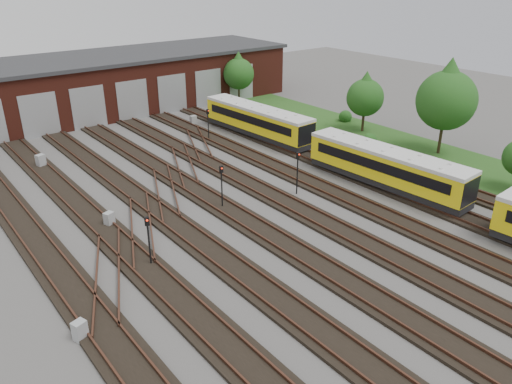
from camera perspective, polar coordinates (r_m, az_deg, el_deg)
ground at (r=30.74m, az=9.31°, el=-6.83°), size 120.00×120.00×0.00m
track_network at (r=30.91m, az=8.31°, el=-6.34°), size 30.40×70.00×0.33m
maintenance_shed at (r=61.95m, az=-18.98°, el=11.41°), size 51.00×12.50×6.35m
grass_verge at (r=50.07m, az=15.95°, el=5.11°), size 8.00×55.00×0.05m
metro_train at (r=39.58m, az=14.67°, el=2.84°), size 3.22×45.61×2.79m
signal_mast_0 at (r=28.70m, az=-12.20°, el=-4.83°), size 0.29×0.28×3.16m
signal_mast_1 at (r=34.89m, az=-3.95°, el=1.19°), size 0.26×0.25×3.23m
signal_mast_2 at (r=49.53m, az=-5.50°, el=8.14°), size 0.28×0.26×3.13m
signal_mast_3 at (r=37.20m, az=4.77°, el=2.79°), size 0.28×0.27×3.34m
relay_cabinet_0 at (r=25.13m, az=-19.48°, el=-14.71°), size 0.71×0.65×0.99m
relay_cabinet_1 at (r=46.56m, az=-23.38°, el=3.28°), size 0.82×0.74×1.13m
relay_cabinet_2 at (r=34.44m, az=-16.43°, el=-3.01°), size 0.74×0.68×0.99m
relay_cabinet_3 at (r=54.99m, az=-7.18°, el=8.12°), size 0.66×0.56×1.05m
relay_cabinet_4 at (r=39.84m, az=14.98°, el=1.05°), size 0.80×0.74×1.09m
tree_0 at (r=63.46m, az=-2.00°, el=13.76°), size 3.82×3.82×6.33m
tree_1 at (r=52.74m, az=12.41°, el=10.98°), size 3.78×3.78×6.27m
tree_2 at (r=47.65m, az=21.04°, el=10.49°), size 5.27×5.27×8.73m
bush_1 at (r=48.97m, az=12.82°, el=5.94°), size 1.53×1.53×1.53m
bush_2 at (r=56.84m, az=10.19°, el=8.67°), size 1.45×1.45×1.45m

